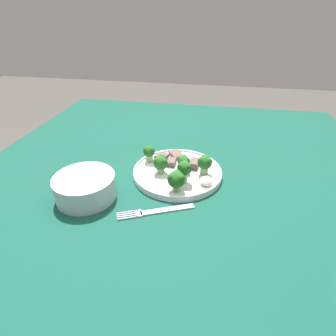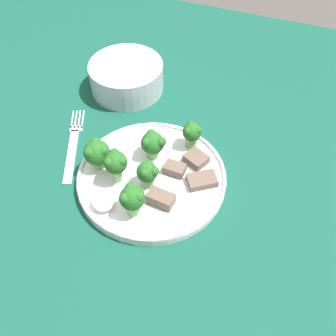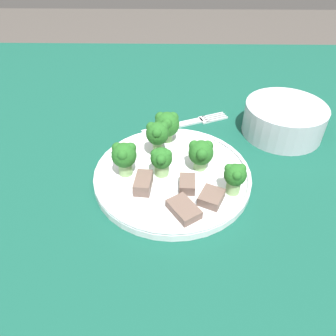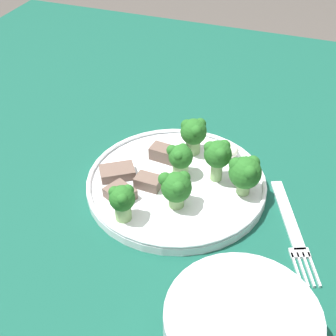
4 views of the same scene
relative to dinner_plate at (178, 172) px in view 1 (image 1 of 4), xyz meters
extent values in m
plane|color=#4C4742|center=(0.00, 0.00, -0.76)|extent=(8.00, 8.00, 0.00)
cube|color=#114738|center=(0.00, 0.00, -0.02)|extent=(1.25, 1.19, 0.03)
cylinder|color=brown|center=(0.56, -0.53, -0.40)|extent=(0.06, 0.06, 0.72)
cylinder|color=brown|center=(0.56, 0.53, -0.40)|extent=(0.06, 0.06, 0.72)
cylinder|color=white|center=(0.00, 0.00, 0.00)|extent=(0.25, 0.25, 0.01)
torus|color=white|center=(0.00, 0.00, 0.01)|extent=(0.25, 0.25, 0.01)
cube|color=silver|center=(-0.16, 0.00, -0.01)|extent=(0.06, 0.12, 0.00)
cube|color=silver|center=(-0.18, 0.06, -0.01)|extent=(0.03, 0.02, 0.00)
cube|color=silver|center=(-0.18, 0.09, -0.01)|extent=(0.02, 0.05, 0.00)
cube|color=silver|center=(-0.19, 0.09, -0.01)|extent=(0.02, 0.05, 0.00)
cube|color=silver|center=(-0.20, 0.08, -0.01)|extent=(0.02, 0.05, 0.00)
cube|color=silver|center=(-0.20, 0.08, -0.01)|extent=(0.02, 0.05, 0.00)
cylinder|color=#B7BCC6|center=(-0.14, 0.21, 0.02)|extent=(0.15, 0.15, 0.06)
cylinder|color=silver|center=(-0.14, 0.21, 0.02)|extent=(0.12, 0.12, 0.04)
cylinder|color=#7FA866|center=(-0.02, 0.04, 0.01)|extent=(0.02, 0.02, 0.02)
sphere|color=#215B1E|center=(-0.02, 0.04, 0.03)|extent=(0.04, 0.04, 0.04)
sphere|color=#215B1E|center=(-0.01, 0.04, 0.04)|extent=(0.02, 0.02, 0.02)
sphere|color=#215B1E|center=(-0.02, 0.06, 0.04)|extent=(0.02, 0.02, 0.02)
sphere|color=#215B1E|center=(-0.02, 0.03, 0.04)|extent=(0.02, 0.02, 0.02)
cylinder|color=#7FA866|center=(0.04, 0.09, 0.01)|extent=(0.02, 0.02, 0.02)
sphere|color=#215B1E|center=(0.04, 0.09, 0.04)|extent=(0.03, 0.03, 0.03)
sphere|color=#215B1E|center=(0.05, 0.09, 0.04)|extent=(0.01, 0.01, 0.01)
sphere|color=#215B1E|center=(0.03, 0.10, 0.04)|extent=(0.01, 0.01, 0.01)
sphere|color=#215B1E|center=(0.03, 0.08, 0.04)|extent=(0.01, 0.01, 0.01)
cylinder|color=#7FA866|center=(-0.09, -0.01, 0.01)|extent=(0.02, 0.02, 0.02)
sphere|color=#215B1E|center=(-0.09, -0.01, 0.04)|extent=(0.04, 0.04, 0.04)
sphere|color=#215B1E|center=(-0.08, -0.01, 0.05)|extent=(0.02, 0.02, 0.02)
sphere|color=#215B1E|center=(-0.10, 0.00, 0.05)|extent=(0.02, 0.02, 0.02)
sphere|color=#215B1E|center=(-0.10, -0.02, 0.05)|extent=(0.02, 0.02, 0.02)
cylinder|color=#7FA866|center=(0.00, -0.07, 0.01)|extent=(0.02, 0.02, 0.02)
sphere|color=#215B1E|center=(0.00, -0.07, 0.04)|extent=(0.04, 0.04, 0.04)
sphere|color=#215B1E|center=(0.01, -0.07, 0.05)|extent=(0.02, 0.02, 0.02)
sphere|color=#215B1E|center=(-0.01, -0.06, 0.05)|extent=(0.02, 0.02, 0.02)
sphere|color=#215B1E|center=(-0.01, -0.08, 0.05)|extent=(0.02, 0.02, 0.02)
cylinder|color=#7FA866|center=(0.00, -0.02, 0.01)|extent=(0.02, 0.02, 0.02)
sphere|color=#215B1E|center=(0.00, -0.02, 0.03)|extent=(0.03, 0.03, 0.03)
sphere|color=#215B1E|center=(0.01, -0.02, 0.04)|extent=(0.02, 0.02, 0.02)
sphere|color=#215B1E|center=(-0.01, -0.01, 0.04)|extent=(0.02, 0.02, 0.02)
sphere|color=#215B1E|center=(0.00, -0.03, 0.04)|extent=(0.02, 0.02, 0.02)
cylinder|color=#7FA866|center=(-0.05, -0.03, 0.02)|extent=(0.02, 0.02, 0.03)
sphere|color=#215B1E|center=(-0.05, -0.03, 0.05)|extent=(0.04, 0.04, 0.04)
sphere|color=#215B1E|center=(-0.04, -0.03, 0.05)|extent=(0.02, 0.02, 0.02)
sphere|color=#215B1E|center=(-0.06, -0.02, 0.05)|extent=(0.02, 0.02, 0.02)
sphere|color=#215B1E|center=(-0.06, -0.04, 0.05)|extent=(0.02, 0.02, 0.02)
cube|color=brown|center=(0.03, 0.02, 0.01)|extent=(0.04, 0.02, 0.02)
cube|color=brown|center=(0.08, 0.02, 0.01)|extent=(0.06, 0.05, 0.01)
cube|color=brown|center=(0.03, -0.04, 0.01)|extent=(0.04, 0.03, 0.02)
cube|color=brown|center=(0.06, 0.06, 0.01)|extent=(0.05, 0.04, 0.01)
ellipsoid|color=silver|center=(-0.05, -0.08, 0.01)|extent=(0.04, 0.03, 0.02)
camera|label=1|loc=(-0.62, -0.08, 0.40)|focal=28.00mm
camera|label=2|loc=(0.17, -0.37, 0.52)|focal=42.00mm
camera|label=3|loc=(0.39, 0.00, 0.35)|focal=35.00mm
camera|label=4|loc=(-0.16, 0.47, 0.42)|focal=50.00mm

